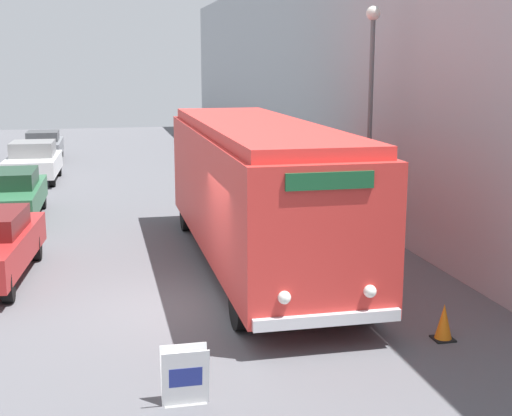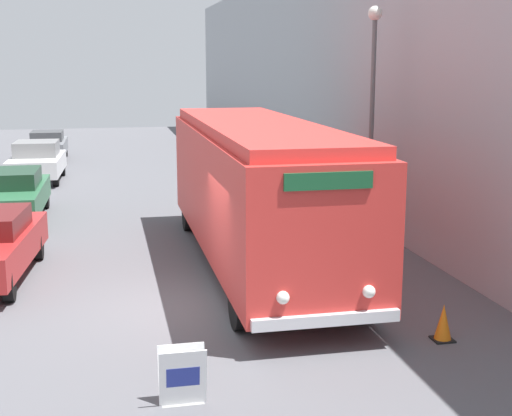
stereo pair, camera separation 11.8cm
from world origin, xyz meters
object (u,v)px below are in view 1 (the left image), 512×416
(streetlamp, at_px, (371,92))
(parked_car_mid, at_px, (10,195))
(parked_car_distant, at_px, (43,145))
(parked_car_far, at_px, (33,161))
(traffic_cone, at_px, (444,322))
(vintage_bus, at_px, (256,186))
(sign_board, at_px, (185,377))

(streetlamp, distance_m, parked_car_mid, 11.31)
(streetlamp, height_order, parked_car_mid, streetlamp)
(parked_car_distant, bearing_deg, streetlamp, -62.95)
(parked_car_distant, bearing_deg, parked_car_far, -89.21)
(streetlamp, distance_m, traffic_cone, 7.56)
(parked_car_far, relative_size, parked_car_distant, 1.02)
(streetlamp, relative_size, parked_car_distant, 1.50)
(vintage_bus, relative_size, parked_car_distant, 2.65)
(sign_board, relative_size, streetlamp, 0.14)
(sign_board, height_order, streetlamp, streetlamp)
(parked_car_distant, relative_size, traffic_cone, 6.27)
(streetlamp, bearing_deg, parked_car_distant, 116.61)
(vintage_bus, height_order, streetlamp, streetlamp)
(sign_board, height_order, parked_car_mid, parked_car_mid)
(sign_board, distance_m, parked_car_far, 20.75)
(streetlamp, bearing_deg, parked_car_far, 127.02)
(parked_car_mid, xyz_separation_m, parked_car_distant, (0.06, 13.71, -0.05))
(sign_board, relative_size, traffic_cone, 1.30)
(sign_board, relative_size, parked_car_mid, 0.18)
(traffic_cone, bearing_deg, parked_car_mid, 125.79)
(vintage_bus, xyz_separation_m, parked_car_distant, (-6.19, 20.19, -1.18))
(sign_board, distance_m, parked_car_mid, 13.64)
(sign_board, distance_m, streetlamp, 10.45)
(vintage_bus, distance_m, traffic_cone, 5.89)
(sign_board, relative_size, parked_car_far, 0.20)
(parked_car_mid, relative_size, parked_car_distant, 1.16)
(parked_car_distant, bearing_deg, sign_board, -81.74)
(vintage_bus, relative_size, traffic_cone, 16.62)
(vintage_bus, distance_m, streetlamp, 4.09)
(vintage_bus, relative_size, streetlamp, 1.77)
(parked_car_mid, bearing_deg, sign_board, -72.85)
(parked_car_mid, bearing_deg, parked_car_far, 90.43)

